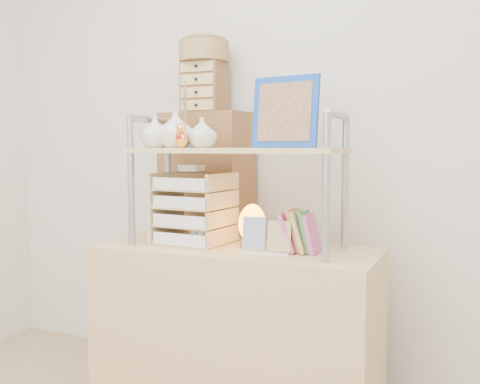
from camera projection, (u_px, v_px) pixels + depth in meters
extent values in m
cube|color=silver|center=(278.00, 122.00, 2.69)|extent=(3.40, 0.02, 2.60)
cube|color=tan|center=(236.00, 332.00, 2.31)|extent=(1.20, 0.50, 0.75)
cube|color=brown|center=(207.00, 244.00, 2.76)|extent=(0.47, 0.28, 1.35)
cylinder|color=#9599A3|center=(131.00, 182.00, 2.30)|extent=(0.03, 0.03, 0.55)
cylinder|color=#9599A3|center=(168.00, 179.00, 2.57)|extent=(0.03, 0.03, 0.55)
cylinder|color=#9599A3|center=(150.00, 120.00, 2.41)|extent=(0.03, 0.30, 0.03)
cylinder|color=#9599A3|center=(326.00, 188.00, 1.95)|extent=(0.03, 0.03, 0.55)
cylinder|color=#9599A3|center=(345.00, 183.00, 2.22)|extent=(0.03, 0.03, 0.55)
cylinder|color=#9599A3|center=(337.00, 115.00, 2.06)|extent=(0.03, 0.30, 0.03)
cube|color=tan|center=(236.00, 151.00, 2.25)|extent=(0.90, 0.34, 0.02)
imported|color=silver|center=(155.00, 132.00, 2.38)|extent=(0.14, 0.14, 0.14)
imported|color=silver|center=(176.00, 129.00, 2.36)|extent=(0.16, 0.16, 0.16)
imported|color=silver|center=(202.00, 133.00, 2.33)|extent=(0.13, 0.13, 0.13)
cylinder|color=#224A96|center=(185.00, 137.00, 2.48)|extent=(0.07, 0.07, 0.10)
cube|color=#1243AD|center=(285.00, 112.00, 2.25)|extent=(0.31, 0.09, 0.30)
cube|color=brown|center=(284.00, 112.00, 2.24)|extent=(0.25, 0.06, 0.25)
cube|color=#C55692|center=(312.00, 232.00, 2.14)|extent=(0.05, 0.12, 0.17)
cube|color=#4B9651|center=(308.00, 231.00, 2.16)|extent=(0.06, 0.12, 0.17)
cube|color=tan|center=(301.00, 232.00, 2.16)|extent=(0.07, 0.13, 0.17)
cube|color=orange|center=(298.00, 230.00, 2.18)|extent=(0.07, 0.14, 0.17)
cube|color=#C55692|center=(291.00, 231.00, 2.17)|extent=(0.08, 0.14, 0.16)
cube|color=tan|center=(194.00, 241.00, 2.39)|extent=(0.30, 0.28, 0.01)
cube|color=white|center=(179.00, 240.00, 2.26)|extent=(0.26, 0.03, 0.05)
cube|color=tan|center=(194.00, 224.00, 2.38)|extent=(0.30, 0.28, 0.01)
cube|color=white|center=(179.00, 221.00, 2.26)|extent=(0.26, 0.03, 0.05)
cube|color=tan|center=(194.00, 206.00, 2.37)|extent=(0.30, 0.28, 0.01)
cube|color=white|center=(179.00, 203.00, 2.25)|extent=(0.26, 0.03, 0.05)
cube|color=tan|center=(194.00, 188.00, 2.37)|extent=(0.30, 0.28, 0.01)
cube|color=white|center=(178.00, 184.00, 2.24)|extent=(0.26, 0.03, 0.05)
cube|color=beige|center=(191.00, 168.00, 2.34)|extent=(0.09, 0.09, 0.03)
cylinder|color=brown|center=(252.00, 245.00, 2.27)|extent=(0.11, 0.11, 0.02)
ellipsoid|color=orange|center=(252.00, 223.00, 2.26)|extent=(0.12, 0.11, 0.16)
cube|color=tan|center=(199.00, 234.00, 2.28)|extent=(0.09, 0.05, 0.12)
cylinder|color=white|center=(197.00, 233.00, 2.26)|extent=(0.06, 0.01, 0.06)
cube|color=white|center=(265.00, 252.00, 2.14)|extent=(0.21, 0.08, 0.01)
cube|color=navy|center=(254.00, 233.00, 2.16)|extent=(0.10, 0.04, 0.13)
cube|color=tan|center=(279.00, 236.00, 2.12)|extent=(0.10, 0.04, 0.12)
cube|color=brown|center=(204.00, 87.00, 2.68)|extent=(0.20, 0.15, 0.25)
cube|color=tan|center=(197.00, 105.00, 2.61)|extent=(0.18, 0.01, 0.05)
cube|color=tan|center=(197.00, 92.00, 2.61)|extent=(0.18, 0.01, 0.05)
cube|color=tan|center=(197.00, 79.00, 2.60)|extent=(0.18, 0.01, 0.05)
cube|color=tan|center=(197.00, 66.00, 2.60)|extent=(0.18, 0.01, 0.05)
cylinder|color=olive|center=(204.00, 52.00, 2.66)|extent=(0.25, 0.25, 0.10)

